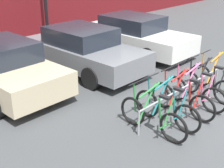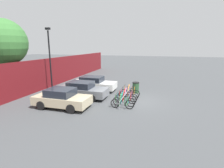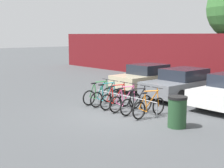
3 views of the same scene
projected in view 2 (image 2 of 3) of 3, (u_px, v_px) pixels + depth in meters
The scene contains 15 objects.
ground_plane at pixel (134, 101), 14.23m from camera, with size 120.00×120.00×0.00m, color #424447.
hoarding_wall at pixel (35, 76), 16.53m from camera, with size 36.00×0.16×3.07m, color maroon.
bike_rack at pixel (125, 96), 13.82m from camera, with size 3.52×0.04×0.57m.
bicycle_green at pixel (122, 103), 12.41m from camera, with size 0.68×1.71×1.05m.
bicycle_teal at pixel (124, 101), 12.89m from camera, with size 0.68×1.71×1.05m.
bicycle_red at pixel (126, 99), 13.49m from camera, with size 0.68×1.71×1.05m.
bicycle_pink at pixel (127, 97), 14.02m from camera, with size 0.68×1.71×1.05m.
bicycle_black at pixel (129, 95), 14.59m from camera, with size 0.68×1.71×1.05m.
bicycle_orange at pixel (130, 93), 15.19m from camera, with size 0.68×1.71×1.05m.
car_beige at pixel (62, 98), 12.55m from camera, with size 1.91×4.02×1.40m.
car_grey at pixel (82, 90), 14.90m from camera, with size 1.91×4.33×1.40m.
car_white at pixel (93, 83), 17.37m from camera, with size 1.91×4.52×1.40m.
lamp_post at pixel (50, 56), 16.90m from camera, with size 0.24×0.44×6.03m.
trash_bin at pixel (136, 87), 16.46m from camera, with size 0.63×0.63×1.03m.
tree_behind_hoarding at pixel (3, 43), 15.08m from camera, with size 4.05×4.05×6.67m.
Camera 2 is at (-13.54, -2.13, 4.44)m, focal length 28.00 mm.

